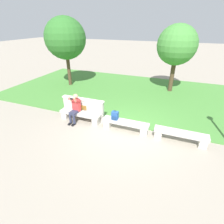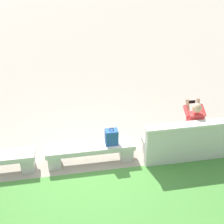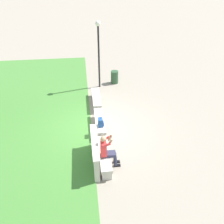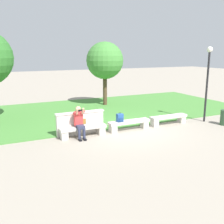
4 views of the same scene
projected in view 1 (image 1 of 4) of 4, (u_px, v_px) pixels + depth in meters
ground_plane at (125, 130)px, 7.56m from camera, size 80.00×80.00×0.00m
grass_strip at (146, 95)px, 11.18m from camera, size 18.42×8.00×0.03m
bench_main at (80, 115)px, 8.14m from camera, size 1.99×0.40×0.45m
bench_near at (125, 124)px, 7.43m from camera, size 1.99×0.40×0.45m
bench_mid at (180, 135)px, 6.71m from camera, size 1.99×0.40×0.45m
backrest_wall_with_plaque at (83, 108)px, 8.33m from camera, size 2.13×0.24×1.01m
person_photographer at (75, 107)px, 7.94m from camera, size 0.48×0.73×1.32m
backpack at (115, 116)px, 7.42m from camera, size 0.28×0.24×0.43m
tree_behind_wall at (65, 39)px, 11.56m from camera, size 2.72×2.72×4.57m
tree_left_background at (177, 45)px, 10.51m from camera, size 2.40×2.40×4.14m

